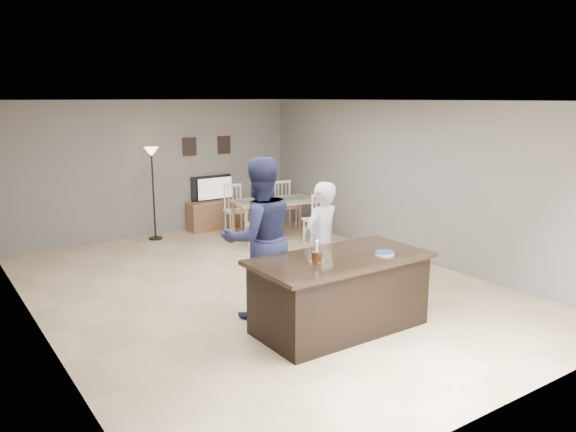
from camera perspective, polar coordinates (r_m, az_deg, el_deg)
floor at (r=8.34m, az=-2.75°, el=-7.26°), size 8.00×8.00×0.00m
room_shell at (r=7.95m, az=-2.88°, el=4.23°), size 8.00×8.00×8.00m
kitchen_island at (r=6.81m, az=5.27°, el=-7.75°), size 2.15×1.10×0.90m
tv_console at (r=12.01m, az=-7.36°, el=0.12°), size 1.20×0.40×0.60m
television at (r=11.97m, az=-7.59°, el=2.82°), size 0.91×0.12×0.53m
tv_screen_glow at (r=11.89m, az=-7.41°, el=2.80°), size 0.78×0.00×0.78m
picture_frames at (r=11.96m, az=-8.21°, el=7.07°), size 1.10×0.02×0.38m
doorway at (r=4.79m, az=-19.19°, el=-6.81°), size 0.00×2.10×2.65m
woman at (r=7.56m, az=3.37°, el=-2.74°), size 0.68×0.53×1.66m
man at (r=7.02m, az=-2.94°, el=-2.28°), size 1.11×0.93×2.04m
birthday_cake at (r=6.45m, az=2.95°, el=-4.12°), size 0.16×0.16×0.25m
plate_stack at (r=6.82m, az=9.81°, el=-3.75°), size 0.23×0.23×0.04m
dining_table at (r=11.07m, az=-1.39°, el=0.97°), size 1.85×2.08×0.99m
floor_lamp at (r=11.15m, az=-13.63°, el=4.73°), size 0.27×0.27×1.81m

